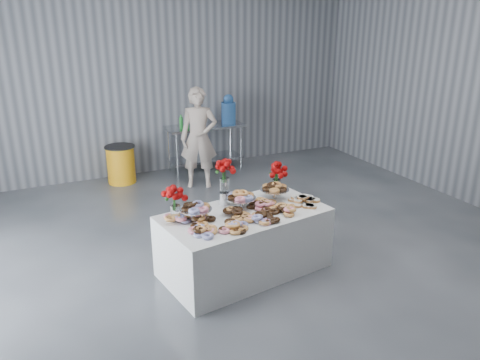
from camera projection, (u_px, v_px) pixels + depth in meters
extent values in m
plane|color=#35373C|center=(274.00, 280.00, 5.41)|extent=(9.00, 9.00, 0.00)
cube|color=gray|center=(156.00, 66.00, 8.57)|extent=(8.00, 0.04, 4.00)
cube|color=white|center=(244.00, 242.00, 5.50)|extent=(2.03, 1.27, 0.75)
cube|color=silver|center=(205.00, 126.00, 8.91)|extent=(1.50, 0.60, 0.04)
cube|color=silver|center=(206.00, 158.00, 9.13)|extent=(1.40, 0.55, 0.03)
cylinder|color=silver|center=(177.00, 156.00, 8.59)|extent=(0.04, 0.04, 0.86)
cylinder|color=silver|center=(241.00, 148.00, 9.12)|extent=(0.04, 0.04, 0.86)
cylinder|color=silver|center=(169.00, 150.00, 9.02)|extent=(0.04, 0.04, 0.86)
cylinder|color=silver|center=(230.00, 142.00, 9.54)|extent=(0.04, 0.04, 0.86)
cylinder|color=silver|center=(196.00, 214.00, 5.18)|extent=(0.06, 0.06, 0.12)
cylinder|color=silver|center=(196.00, 209.00, 5.16)|extent=(0.36, 0.36, 0.01)
cylinder|color=silver|center=(241.00, 203.00, 5.50)|extent=(0.06, 0.06, 0.12)
cylinder|color=silver|center=(241.00, 198.00, 5.47)|extent=(0.36, 0.36, 0.01)
cylinder|color=silver|center=(274.00, 194.00, 5.76)|extent=(0.06, 0.06, 0.12)
cylinder|color=silver|center=(275.00, 189.00, 5.74)|extent=(0.36, 0.36, 0.01)
cylinder|color=white|center=(176.00, 213.00, 5.14)|extent=(0.11, 0.11, 0.18)
cylinder|color=#1E5919|center=(175.00, 202.00, 5.10)|extent=(0.04, 0.04, 0.18)
cylinder|color=white|center=(277.00, 186.00, 5.94)|extent=(0.11, 0.11, 0.18)
cylinder|color=#1E5919|center=(277.00, 176.00, 5.90)|extent=(0.04, 0.04, 0.18)
cylinder|color=silver|center=(225.00, 198.00, 5.60)|extent=(0.14, 0.14, 0.15)
cylinder|color=white|center=(224.00, 185.00, 5.54)|extent=(0.11, 0.11, 0.18)
cylinder|color=#1E5919|center=(224.00, 175.00, 5.50)|extent=(0.04, 0.04, 0.18)
cylinder|color=#3976C4|center=(228.00, 113.00, 9.04)|extent=(0.28, 0.28, 0.40)
sphere|color=#3976C4|center=(228.00, 99.00, 8.96)|extent=(0.20, 0.20, 0.20)
imported|color=#CC8C93|center=(199.00, 138.00, 8.09)|extent=(0.75, 0.64, 1.75)
cylinder|color=orange|center=(121.00, 165.00, 8.44)|extent=(0.49, 0.49, 0.66)
cylinder|color=black|center=(119.00, 147.00, 8.32)|extent=(0.53, 0.53, 0.02)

